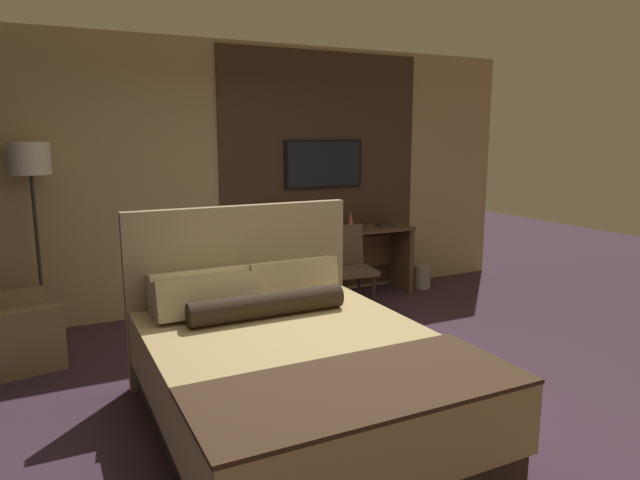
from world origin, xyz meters
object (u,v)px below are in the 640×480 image
Objects in this scene: tv at (324,164)px; vase_tall at (278,221)px; bed at (293,374)px; desk at (331,252)px; armchair_by_window at (3,335)px; waste_bin at (422,276)px; desk_chair at (346,261)px; vase_short at (351,220)px; book at (386,225)px; floor_lamp at (31,175)px.

tv is 3.21× the size of vase_tall.
bed is at bearing -110.45° from vase_tall.
vase_tall is at bearing -177.26° from desk.
armchair_by_window is (-3.27, -0.54, -0.28)m from desk.
waste_bin is (4.46, 0.44, -0.12)m from armchair_by_window.
bed is 7.49× the size of vase_tall.
desk is at bearing 57.73° from bed.
desk_chair is at bearing -101.64° from desk.
desk_chair is 1.04× the size of armchair_by_window.
tv is at bearing 18.68° from vase_tall.
vase_short is at bearing 53.54° from bed.
desk_chair is at bearing -149.06° from book.
waste_bin is at bearing -1.56° from floor_lamp.
vase_tall reaches higher than vase_short.
bed reaches higher than vase_short.
vase_short is 0.96× the size of book.
vase_tall is at bearing -1.02° from floor_lamp.
desk is at bearing 85.42° from desk_chair.
vase_short reaches higher than waste_bin.
waste_bin is (1.30, 0.43, -0.41)m from desk_chair.
vase_short is at bearing 62.20° from desk_chair.
vase_tall is 0.85m from vase_short.
floor_lamp is 4.37m from waste_bin.
tv reaches higher than bed.
desk_chair is (1.46, 1.95, 0.19)m from bed.
bed is 2.44× the size of desk_chair.
floor_lamp reaches higher than vase_short.
armchair_by_window is at bearing -167.42° from tv.
vase_tall is at bearing 177.77° from waste_bin.
desk_chair is 1.43m from waste_bin.
vase_short reaches higher than armchair_by_window.
desk is at bearing -0.19° from floor_lamp.
bed is 2.68m from vase_tall.
floor_lamp reaches higher than desk.
book is at bearing -4.26° from desk.
bed reaches higher than book.
desk_chair is (-0.11, -0.54, 0.01)m from desk.
vase_short is 0.77× the size of waste_bin.
desk reaches higher than waste_bin.
vase_short is (0.19, -0.30, -0.62)m from tv.
bed is 1.16× the size of desk.
book is (0.81, 0.48, 0.26)m from desk_chair.
vase_short is at bearing -93.29° from armchair_by_window.
vase_tall is (0.91, 2.45, 0.58)m from bed.
floor_lamp reaches higher than vase_tall.
book is at bearing 174.09° from waste_bin.
vase_tall is at bearing 174.74° from vase_short.
vase_tall is 1.06× the size of waste_bin.
bed is 9.91× the size of book.
bed is 10.29× the size of vase_short.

